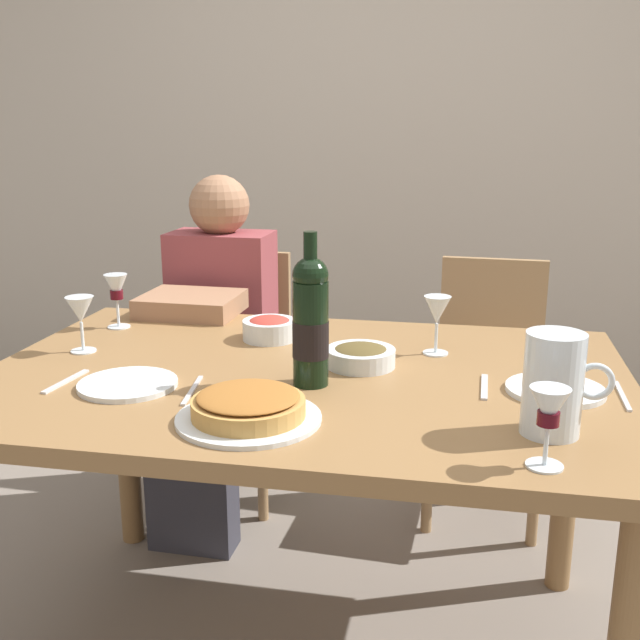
{
  "coord_description": "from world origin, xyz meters",
  "views": [
    {
      "loc": [
        0.36,
        -1.63,
        1.33
      ],
      "look_at": [
        0.03,
        0.05,
        0.88
      ],
      "focal_mm": 42.25,
      "sensor_mm": 36.0,
      "label": 1
    }
  ],
  "objects_px": {
    "dining_table": "(305,409)",
    "baked_tart": "(248,407)",
    "water_pitcher": "(553,390)",
    "chair_left": "(236,357)",
    "dinner_plate_right_setting": "(128,384)",
    "wine_bottle": "(311,321)",
    "salad_bowl": "(270,328)",
    "wine_glass_centre": "(116,290)",
    "wine_glass_left_diner": "(549,411)",
    "diner_left": "(212,344)",
    "chair_right": "(488,371)",
    "olive_bowl": "(361,355)",
    "dinner_plate_left_setting": "(555,390)",
    "wine_glass_spare": "(80,312)",
    "wine_glass_right_diner": "(437,312)"
  },
  "relations": [
    {
      "from": "dinner_plate_right_setting",
      "to": "chair_right",
      "type": "relative_size",
      "value": 0.25
    },
    {
      "from": "chair_left",
      "to": "wine_bottle",
      "type": "bearing_deg",
      "value": 117.86
    },
    {
      "from": "wine_glass_centre",
      "to": "wine_bottle",
      "type": "bearing_deg",
      "value": -29.8
    },
    {
      "from": "baked_tart",
      "to": "dinner_plate_left_setting",
      "type": "relative_size",
      "value": 1.35
    },
    {
      "from": "salad_bowl",
      "to": "wine_glass_centre",
      "type": "height_order",
      "value": "wine_glass_centre"
    },
    {
      "from": "dining_table",
      "to": "wine_bottle",
      "type": "relative_size",
      "value": 4.38
    },
    {
      "from": "wine_glass_right_diner",
      "to": "wine_glass_spare",
      "type": "xyz_separation_m",
      "value": [
        -0.88,
        -0.15,
        -0.0
      ]
    },
    {
      "from": "water_pitcher",
      "to": "olive_bowl",
      "type": "distance_m",
      "value": 0.53
    },
    {
      "from": "salad_bowl",
      "to": "chair_right",
      "type": "distance_m",
      "value": 0.93
    },
    {
      "from": "salad_bowl",
      "to": "chair_left",
      "type": "relative_size",
      "value": 0.17
    },
    {
      "from": "chair_left",
      "to": "diner_left",
      "type": "relative_size",
      "value": 0.75
    },
    {
      "from": "wine_bottle",
      "to": "dinner_plate_right_setting",
      "type": "height_order",
      "value": "wine_bottle"
    },
    {
      "from": "diner_left",
      "to": "dinner_plate_right_setting",
      "type": "bearing_deg",
      "value": 97.48
    },
    {
      "from": "dining_table",
      "to": "dinner_plate_left_setting",
      "type": "xyz_separation_m",
      "value": [
        0.56,
        -0.03,
        0.1
      ]
    },
    {
      "from": "salad_bowl",
      "to": "dinner_plate_right_setting",
      "type": "xyz_separation_m",
      "value": [
        -0.21,
        -0.42,
        -0.03
      ]
    },
    {
      "from": "dining_table",
      "to": "water_pitcher",
      "type": "relative_size",
      "value": 7.64
    },
    {
      "from": "dining_table",
      "to": "water_pitcher",
      "type": "bearing_deg",
      "value": -26.04
    },
    {
      "from": "wine_glass_right_diner",
      "to": "chair_right",
      "type": "relative_size",
      "value": 0.17
    },
    {
      "from": "water_pitcher",
      "to": "diner_left",
      "type": "relative_size",
      "value": 0.17
    },
    {
      "from": "wine_glass_left_diner",
      "to": "diner_left",
      "type": "relative_size",
      "value": 0.12
    },
    {
      "from": "wine_glass_spare",
      "to": "chair_left",
      "type": "xyz_separation_m",
      "value": [
        0.14,
        0.82,
        -0.37
      ]
    },
    {
      "from": "olive_bowl",
      "to": "wine_bottle",
      "type": "bearing_deg",
      "value": -121.32
    },
    {
      "from": "salad_bowl",
      "to": "baked_tart",
      "type": "bearing_deg",
      "value": -79.41
    },
    {
      "from": "olive_bowl",
      "to": "dinner_plate_left_setting",
      "type": "relative_size",
      "value": 0.79
    },
    {
      "from": "baked_tart",
      "to": "diner_left",
      "type": "height_order",
      "value": "diner_left"
    },
    {
      "from": "wine_glass_spare",
      "to": "chair_right",
      "type": "relative_size",
      "value": 0.17
    },
    {
      "from": "wine_bottle",
      "to": "diner_left",
      "type": "height_order",
      "value": "diner_left"
    },
    {
      "from": "water_pitcher",
      "to": "wine_glass_left_diner",
      "type": "bearing_deg",
      "value": -98.6
    },
    {
      "from": "water_pitcher",
      "to": "diner_left",
      "type": "bearing_deg",
      "value": 137.47
    },
    {
      "from": "chair_right",
      "to": "water_pitcher",
      "type": "bearing_deg",
      "value": 96.62
    },
    {
      "from": "wine_bottle",
      "to": "water_pitcher",
      "type": "height_order",
      "value": "wine_bottle"
    },
    {
      "from": "wine_glass_left_diner",
      "to": "diner_left",
      "type": "xyz_separation_m",
      "value": [
        -0.96,
        1.05,
        -0.24
      ]
    },
    {
      "from": "salad_bowl",
      "to": "diner_left",
      "type": "bearing_deg",
      "value": 127.82
    },
    {
      "from": "wine_glass_centre",
      "to": "chair_left",
      "type": "distance_m",
      "value": 0.72
    },
    {
      "from": "dinner_plate_right_setting",
      "to": "chair_left",
      "type": "xyz_separation_m",
      "value": [
        -0.09,
        1.05,
        -0.27
      ]
    },
    {
      "from": "dinner_plate_right_setting",
      "to": "wine_bottle",
      "type": "bearing_deg",
      "value": 13.51
    },
    {
      "from": "water_pitcher",
      "to": "chair_right",
      "type": "relative_size",
      "value": 0.23
    },
    {
      "from": "baked_tart",
      "to": "salad_bowl",
      "type": "height_order",
      "value": "salad_bowl"
    },
    {
      "from": "water_pitcher",
      "to": "chair_left",
      "type": "bearing_deg",
      "value": 130.69
    },
    {
      "from": "water_pitcher",
      "to": "olive_bowl",
      "type": "relative_size",
      "value": 1.18
    },
    {
      "from": "dining_table",
      "to": "baked_tart",
      "type": "height_order",
      "value": "baked_tart"
    },
    {
      "from": "dining_table",
      "to": "salad_bowl",
      "type": "bearing_deg",
      "value": 120.78
    },
    {
      "from": "wine_bottle",
      "to": "dining_table",
      "type": "bearing_deg",
      "value": 112.15
    },
    {
      "from": "dining_table",
      "to": "salad_bowl",
      "type": "distance_m",
      "value": 0.32
    },
    {
      "from": "olive_bowl",
      "to": "wine_glass_left_diner",
      "type": "height_order",
      "value": "wine_glass_left_diner"
    },
    {
      "from": "wine_glass_spare",
      "to": "dinner_plate_right_setting",
      "type": "bearing_deg",
      "value": -44.82
    },
    {
      "from": "baked_tart",
      "to": "salad_bowl",
      "type": "xyz_separation_m",
      "value": [
        -0.1,
        0.56,
        0.0
      ]
    },
    {
      "from": "wine_bottle",
      "to": "wine_glass_centre",
      "type": "distance_m",
      "value": 0.73
    },
    {
      "from": "water_pitcher",
      "to": "salad_bowl",
      "type": "xyz_separation_m",
      "value": [
        -0.68,
        0.51,
        -0.05
      ]
    },
    {
      "from": "wine_glass_spare",
      "to": "diner_left",
      "type": "distance_m",
      "value": 0.65
    }
  ]
}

